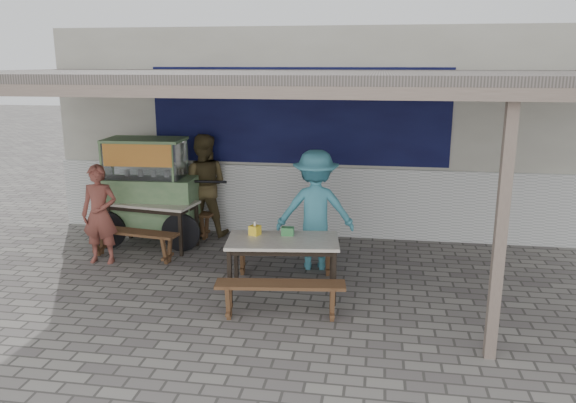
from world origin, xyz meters
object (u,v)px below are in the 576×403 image
(bench_right_street, at_px, (280,292))
(vendor_cart, at_px, (149,187))
(bench_left_street, at_px, (132,238))
(patron_right_table, at_px, (315,210))
(table_left, at_px, (153,207))
(donation_box, at_px, (288,231))
(bench_right_wall, at_px, (285,252))
(condiment_bowl, at_px, (135,199))
(condiment_jar, at_px, (171,200))
(patron_wall_side, at_px, (203,185))
(bench_left_wall, at_px, (173,217))
(tissue_box, at_px, (255,230))
(table_right, at_px, (283,245))
(patron_street_side, at_px, (100,214))

(bench_right_street, xyz_separation_m, vendor_cart, (-2.62, 2.52, 0.61))
(bench_left_street, xyz_separation_m, patron_right_table, (2.78, 0.09, 0.53))
(table_left, height_order, patron_right_table, patron_right_table)
(vendor_cart, bearing_deg, donation_box, -35.18)
(table_left, xyz_separation_m, patron_right_table, (2.69, -0.52, 0.20))
(bench_right_wall, height_order, condiment_bowl, condiment_bowl)
(bench_left_street, bearing_deg, condiment_bowl, 117.64)
(bench_right_wall, bearing_deg, condiment_jar, 148.69)
(table_left, xyz_separation_m, patron_wall_side, (0.61, 0.78, 0.21))
(condiment_jar, bearing_deg, patron_wall_side, 68.70)
(bench_left_wall, xyz_separation_m, tissue_box, (1.91, -2.07, 0.47))
(bench_right_street, distance_m, patron_wall_side, 3.64)
(bench_right_wall, height_order, donation_box, donation_box)
(condiment_jar, bearing_deg, bench_left_wall, 109.12)
(bench_right_wall, bearing_deg, patron_right_table, 35.19)
(table_right, xyz_separation_m, condiment_jar, (-2.09, 1.60, 0.12))
(table_right, height_order, patron_street_side, patron_street_side)
(table_left, height_order, vendor_cart, vendor_cart)
(patron_street_side, xyz_separation_m, patron_right_table, (3.17, 0.29, 0.13))
(patron_street_side, bearing_deg, condiment_jar, 42.40)
(vendor_cart, relative_size, patron_street_side, 1.46)
(patron_right_table, height_order, donation_box, patron_right_table)
(bench_right_street, height_order, tissue_box, tissue_box)
(tissue_box, xyz_separation_m, condiment_jar, (-1.70, 1.47, -0.02))
(table_right, xyz_separation_m, bench_right_street, (0.09, -0.71, -0.33))
(bench_right_wall, bearing_deg, patron_street_side, 171.35)
(table_right, distance_m, vendor_cart, 3.13)
(patron_wall_side, distance_m, patron_right_table, 2.46)
(tissue_box, relative_size, condiment_bowl, 0.69)
(vendor_cart, xyz_separation_m, donation_box, (2.57, -1.63, -0.14))
(vendor_cart, relative_size, condiment_bowl, 12.20)
(bench_left_wall, bearing_deg, condiment_jar, -61.94)
(vendor_cart, bearing_deg, patron_wall_side, 33.76)
(table_left, relative_size, patron_wall_side, 0.84)
(patron_street_side, bearing_deg, vendor_cart, 67.74)
(table_right, distance_m, patron_street_side, 2.98)
(vendor_cart, xyz_separation_m, condiment_jar, (0.44, -0.22, -0.15))
(table_right, distance_m, tissue_box, 0.43)
(bench_left_wall, xyz_separation_m, table_right, (2.30, -2.20, 0.33))
(bench_left_wall, distance_m, donation_box, 3.12)
(table_left, height_order, bench_right_street, table_left)
(patron_wall_side, bearing_deg, tissue_box, 115.76)
(bench_right_wall, xyz_separation_m, tissue_box, (-0.30, -0.58, 0.47))
(donation_box, bearing_deg, bench_right_street, -86.20)
(patron_right_table, distance_m, condiment_jar, 2.44)
(table_left, bearing_deg, patron_right_table, -2.09)
(bench_right_wall, xyz_separation_m, patron_street_side, (-2.79, 0.06, 0.40))
(bench_left_street, distance_m, table_right, 2.69)
(patron_street_side, relative_size, patron_right_table, 0.86)
(bench_left_wall, relative_size, donation_box, 9.55)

